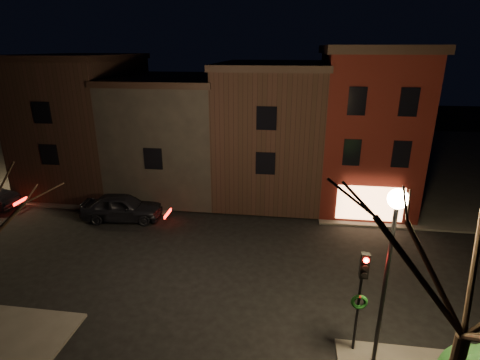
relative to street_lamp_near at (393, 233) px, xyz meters
name	(u,v)px	position (x,y,z in m)	size (l,w,h in m)	color
ground	(227,261)	(-6.20, 6.00, -5.18)	(120.00, 120.00, 0.00)	black
sidewalk_far_right	(471,164)	(13.80, 26.00, -5.12)	(30.00, 30.00, 0.12)	#2D2B28
sidewalk_far_left	(78,149)	(-26.20, 26.00, -5.12)	(30.00, 30.00, 0.12)	#2D2B28
corner_building	(366,127)	(1.80, 15.47, 0.22)	(6.50, 8.50, 10.50)	#48110D
row_building_a	(271,129)	(-4.70, 16.50, -0.34)	(7.30, 10.30, 9.40)	black
row_building_b	(176,133)	(-11.95, 16.50, -0.85)	(7.80, 10.30, 8.40)	black
row_building_c	(86,121)	(-19.20, 16.50, -0.09)	(7.30, 10.30, 9.90)	black
street_lamp_near	(393,233)	(0.00, 0.00, 0.00)	(0.60, 0.60, 6.48)	black
traffic_signal	(361,288)	(-0.60, 0.49, -2.37)	(0.58, 0.38, 4.05)	black
parked_car_a	(122,207)	(-13.70, 9.99, -4.32)	(2.03, 5.05, 1.72)	black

